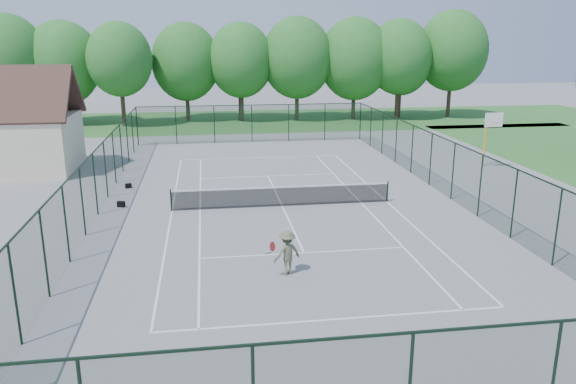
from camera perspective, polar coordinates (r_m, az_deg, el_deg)
The scene contains 11 objects.
ground at distance 28.38m, azimuth -0.59°, elevation -1.46°, with size 140.00×140.00×0.00m, color gray.
grass_far at distance 57.61m, azimuth -4.68°, elevation 7.23°, with size 80.00×16.00×0.01m, color #377630.
court_lines at distance 28.38m, azimuth -0.59°, elevation -1.45°, with size 11.05×23.85×0.01m.
tennis_net at distance 28.22m, azimuth -0.59°, elevation -0.34°, with size 11.08×0.08×1.10m.
fence_enclosure at distance 27.97m, azimuth -0.60°, elevation 1.60°, with size 18.05×36.05×3.02m.
utility_building at distance 39.24m, azimuth -26.78°, elevation 6.31°, with size 8.60×6.27×6.63m.
tree_line_far at distance 57.06m, azimuth -4.81°, elevation 13.19°, with size 39.40×6.40×9.70m.
basketball_goal at distance 38.43m, azimuth 19.82°, elevation 6.06°, with size 1.20×1.43×3.65m.
sports_bag_a at distance 29.47m, azimuth -16.60°, elevation -1.19°, with size 0.36×0.22×0.29m, color black.
sports_bag_b at distance 33.01m, azimuth -15.91°, elevation 0.61°, with size 0.34×0.20×0.26m, color black.
tennis_player at distance 20.22m, azimuth -0.11°, elevation -6.17°, with size 1.91×1.00×1.64m.
Camera 1 is at (-3.67, -26.89, 8.31)m, focal length 35.00 mm.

